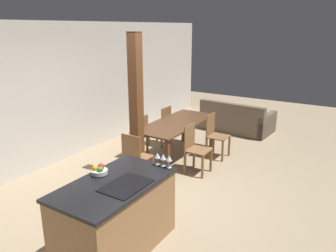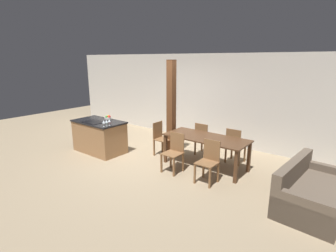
% 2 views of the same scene
% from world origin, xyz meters
% --- Properties ---
extents(ground_plane, '(16.00, 16.00, 0.00)m').
position_xyz_m(ground_plane, '(0.00, 0.00, 0.00)').
color(ground_plane, '#9E896B').
extents(wall_back, '(11.20, 0.08, 2.70)m').
position_xyz_m(wall_back, '(0.00, 2.46, 1.35)').
color(wall_back, silver).
rests_on(wall_back, ground_plane).
extents(kitchen_island, '(1.47, 0.83, 0.89)m').
position_xyz_m(kitchen_island, '(-1.42, -0.33, 0.44)').
color(kitchen_island, '#9E7047').
rests_on(kitchen_island, ground_plane).
extents(fruit_bowl, '(0.20, 0.20, 0.12)m').
position_xyz_m(fruit_bowl, '(-1.35, -0.04, 0.93)').
color(fruit_bowl, silver).
rests_on(fruit_bowl, kitchen_island).
extents(wine_glass_near, '(0.07, 0.07, 0.17)m').
position_xyz_m(wine_glass_near, '(-0.76, -0.66, 1.02)').
color(wine_glass_near, silver).
rests_on(wine_glass_near, kitchen_island).
extents(wine_glass_middle, '(0.07, 0.07, 0.17)m').
position_xyz_m(wine_glass_middle, '(-0.76, -0.58, 1.02)').
color(wine_glass_middle, silver).
rests_on(wine_glass_middle, kitchen_island).
extents(wine_glass_far, '(0.07, 0.07, 0.17)m').
position_xyz_m(wine_glass_far, '(-0.76, -0.49, 1.02)').
color(wine_glass_far, silver).
rests_on(wine_glass_far, kitchen_island).
extents(dining_table, '(2.00, 0.85, 0.75)m').
position_xyz_m(dining_table, '(1.47, 0.54, 0.66)').
color(dining_table, '#51331E').
rests_on(dining_table, ground_plane).
extents(dining_chair_near_left, '(0.40, 0.40, 0.90)m').
position_xyz_m(dining_chair_near_left, '(1.02, -0.11, 0.48)').
color(dining_chair_near_left, brown).
rests_on(dining_chair_near_left, ground_plane).
extents(dining_chair_near_right, '(0.40, 0.40, 0.90)m').
position_xyz_m(dining_chair_near_right, '(1.92, -0.11, 0.48)').
color(dining_chair_near_right, brown).
rests_on(dining_chair_near_right, ground_plane).
extents(dining_chair_far_left, '(0.40, 0.40, 0.90)m').
position_xyz_m(dining_chair_far_left, '(1.02, 1.19, 0.48)').
color(dining_chair_far_left, brown).
rests_on(dining_chair_far_left, ground_plane).
extents(dining_chair_far_right, '(0.40, 0.40, 0.90)m').
position_xyz_m(dining_chair_far_right, '(1.92, 1.19, 0.48)').
color(dining_chair_far_right, brown).
rests_on(dining_chair_far_right, ground_plane).
extents(dining_chair_head_end, '(0.40, 0.40, 0.90)m').
position_xyz_m(dining_chair_head_end, '(0.10, 0.54, 0.48)').
color(dining_chair_head_end, brown).
rests_on(dining_chair_head_end, ground_plane).
extents(couch, '(1.08, 1.79, 0.78)m').
position_xyz_m(couch, '(3.85, 0.14, 0.26)').
color(couch, brown).
rests_on(couch, ground_plane).
extents(timber_post, '(0.18, 0.18, 2.52)m').
position_xyz_m(timber_post, '(0.34, 0.68, 1.26)').
color(timber_post, brown).
rests_on(timber_post, ground_plane).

